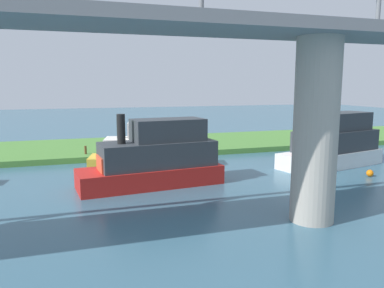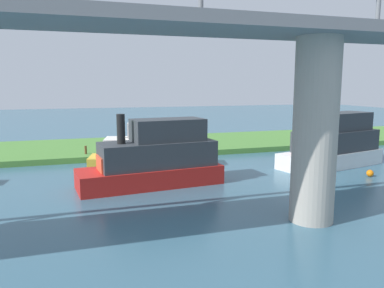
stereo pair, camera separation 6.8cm
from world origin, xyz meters
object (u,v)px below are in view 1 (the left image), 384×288
person_on_bank (167,141)px  mooring_post (86,150)px  bridge_pylon (315,132)px  pontoon_yellow (334,144)px  motorboat_red (144,150)px  marker_buoy (370,173)px  skiff_small (155,159)px

person_on_bank → mooring_post: bearing=5.6°
bridge_pylon → pontoon_yellow: (-9.36, -10.34, -2.61)m
motorboat_red → marker_buoy: (-15.04, 7.66, -1.25)m
motorboat_red → marker_buoy: size_ratio=16.65×
marker_buoy → person_on_bank: bearing=-49.4°
bridge_pylon → marker_buoy: size_ratio=17.50×
skiff_small → marker_buoy: 15.56m
marker_buoy → skiff_small: bearing=-9.2°
marker_buoy → mooring_post: bearing=-33.7°
mooring_post → skiff_small: skiff_small is taller
person_on_bank → marker_buoy: person_on_bank is taller
pontoon_yellow → marker_buoy: pontoon_yellow is taller
pontoon_yellow → marker_buoy: size_ratio=19.57×
bridge_pylon → mooring_post: (9.85, -19.28, -3.51)m
skiff_small → bridge_pylon: bearing=123.3°
mooring_post → motorboat_red: 6.80m
skiff_small → person_on_bank: bearing=-107.8°
person_on_bank → pontoon_yellow: size_ratio=0.14×
person_on_bank → mooring_post: 7.65m
pontoon_yellow → skiff_small: bearing=5.5°
person_on_bank → skiff_small: skiff_small is taller
bridge_pylon → pontoon_yellow: size_ratio=0.89×
mooring_post → pontoon_yellow: bearing=155.0°
bridge_pylon → pontoon_yellow: 14.19m
person_on_bank → mooring_post: (7.61, 0.75, -0.34)m
motorboat_red → person_on_bank: bearing=-119.1°
pontoon_yellow → mooring_post: bearing=-25.0°
mooring_post → motorboat_red: bearing=129.2°
skiff_small → marker_buoy: (-15.29, 2.49, -1.52)m
bridge_pylon → motorboat_red: bridge_pylon is taller
mooring_post → pontoon_yellow: (-19.21, 8.94, 0.90)m
bridge_pylon → marker_buoy: 12.14m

